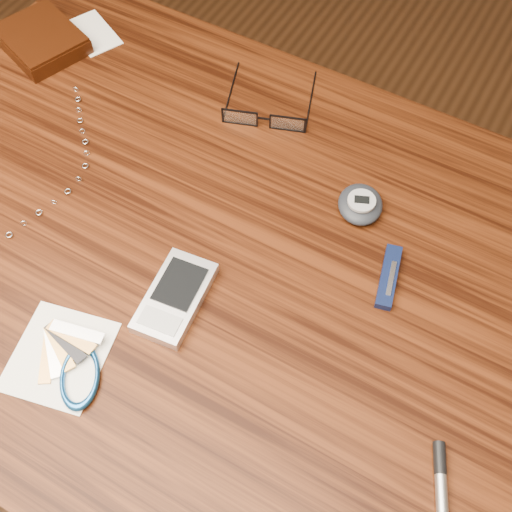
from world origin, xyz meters
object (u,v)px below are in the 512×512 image
object	(u,v)px
pocket_knife	(389,277)
notepad_keys	(70,364)
silver_pen	(442,508)
eyeglasses	(265,117)
pda_phone	(175,297)
pedometer	(360,204)
wallet_and_card	(42,40)
desk	(224,294)

from	to	relation	value
pocket_knife	notepad_keys	bearing A→B (deg)	-133.57
pocket_knife	silver_pen	bearing A→B (deg)	-55.19
eyeglasses	pda_phone	bearing A→B (deg)	-81.09
pedometer	notepad_keys	world-z (taller)	pedometer
wallet_and_card	pedometer	xyz separation A→B (m)	(0.54, -0.04, -0.00)
desk	pedometer	world-z (taller)	pedometer
desk	pda_phone	bearing A→B (deg)	-98.26
wallet_and_card	eyeglasses	bearing A→B (deg)	4.31
pedometer	notepad_keys	xyz separation A→B (m)	(-0.18, -0.34, -0.01)
pda_phone	notepad_keys	xyz separation A→B (m)	(-0.06, -0.12, -0.00)
pda_phone	pocket_knife	xyz separation A→B (m)	(0.20, 0.15, -0.00)
pda_phone	pocket_knife	size ratio (longest dim) A/B	1.37
pedometer	silver_pen	size ratio (longest dim) A/B	0.57
desk	silver_pen	bearing A→B (deg)	-23.13
wallet_and_card	pedometer	size ratio (longest dim) A/B	2.18
desk	pocket_knife	xyz separation A→B (m)	(0.19, 0.07, 0.11)
pedometer	notepad_keys	distance (m)	0.39
desk	pedometer	xyz separation A→B (m)	(0.12, 0.14, 0.11)
eyeglasses	wallet_and_card	bearing A→B (deg)	-175.69
wallet_and_card	pocket_knife	xyz separation A→B (m)	(0.61, -0.12, -0.01)
pedometer	desk	bearing A→B (deg)	-129.66
pda_phone	pedometer	size ratio (longest dim) A/B	1.47
pda_phone	silver_pen	bearing A→B (deg)	-10.36
desk	pda_phone	size ratio (longest dim) A/B	8.49
desk	silver_pen	size ratio (longest dim) A/B	7.09
notepad_keys	pocket_knife	world-z (taller)	notepad_keys
eyeglasses	pocket_knife	world-z (taller)	eyeglasses
notepad_keys	silver_pen	size ratio (longest dim) A/B	0.99
wallet_and_card	notepad_keys	distance (m)	0.52
wallet_and_card	eyeglasses	size ratio (longest dim) A/B	1.16
notepad_keys	desk	bearing A→B (deg)	71.71
pedometer	silver_pen	bearing A→B (deg)	-52.62
wallet_and_card	pedometer	world-z (taller)	same
pocket_knife	silver_pen	distance (m)	0.26
eyeglasses	pocket_knife	xyz separation A→B (m)	(0.25, -0.14, -0.01)
silver_pen	wallet_and_card	bearing A→B (deg)	156.63
pda_phone	silver_pen	xyz separation A→B (m)	(0.35, -0.06, -0.00)
pedometer	pocket_knife	bearing A→B (deg)	-46.28
desk	pocket_knife	world-z (taller)	pocket_knife
wallet_and_card	silver_pen	size ratio (longest dim) A/B	1.24
eyeglasses	pedometer	distance (m)	0.19
eyeglasses	pda_phone	distance (m)	0.29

